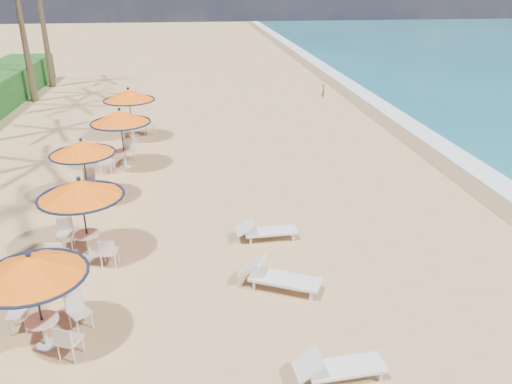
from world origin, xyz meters
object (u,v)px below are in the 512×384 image
at_px(station_1, 80,199).
at_px(station_3, 119,124).
at_px(lounger_near, 337,367).
at_px(lounger_mid, 277,276).
at_px(station_4, 130,101).
at_px(station_2, 83,155).
at_px(station_0, 35,277).
at_px(lounger_far, 265,230).

bearing_deg(station_1, station_3, 88.62).
distance_m(lounger_near, lounger_mid, 3.18).
distance_m(station_1, station_4, 10.91).
relative_size(station_2, station_3, 0.92).
bearing_deg(lounger_mid, station_0, -138.51).
height_order(lounger_mid, lounger_far, lounger_mid).
xyz_separation_m(lounger_mid, lounger_far, (0.06, 2.48, -0.04)).
bearing_deg(station_3, station_0, -91.87).
relative_size(station_2, lounger_far, 1.24).
height_order(station_0, lounger_near, station_0).
bearing_deg(station_2, station_3, 75.71).
relative_size(station_2, lounger_mid, 1.07).
bearing_deg(lounger_far, station_2, 145.98).
xyz_separation_m(station_1, station_2, (-0.64, 3.81, -0.08)).
bearing_deg(lounger_far, station_3, 123.61).
relative_size(station_1, lounger_near, 1.31).
relative_size(station_3, station_4, 0.99).
relative_size(station_2, station_4, 0.91).
bearing_deg(lounger_mid, station_4, 135.64).
bearing_deg(station_2, station_4, 83.48).
distance_m(station_0, station_3, 10.52).
xyz_separation_m(station_4, lounger_far, (4.75, -10.57, -1.49)).
bearing_deg(station_0, lounger_far, 37.36).
bearing_deg(lounger_far, lounger_mid, -93.47).
relative_size(station_4, lounger_far, 1.37).
height_order(station_4, lounger_mid, station_4).
distance_m(station_0, lounger_far, 6.56).
xyz_separation_m(station_0, station_4, (0.35, 14.46, 0.16)).
bearing_deg(station_4, station_1, -90.92).
relative_size(station_0, lounger_far, 1.25).
bearing_deg(station_0, lounger_mid, 15.62).
height_order(lounger_near, lounger_far, lounger_far).
distance_m(station_4, lounger_mid, 13.94).
distance_m(station_1, lounger_mid, 5.49).
bearing_deg(station_2, lounger_near, -55.93).
bearing_deg(lounger_near, station_4, 104.23).
bearing_deg(lounger_far, lounger_near, -86.23).
distance_m(lounger_near, lounger_far, 5.63).
bearing_deg(lounger_near, lounger_far, 91.86).
height_order(station_3, lounger_far, station_3).
bearing_deg(station_3, station_4, 89.89).
distance_m(station_4, lounger_near, 17.09).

